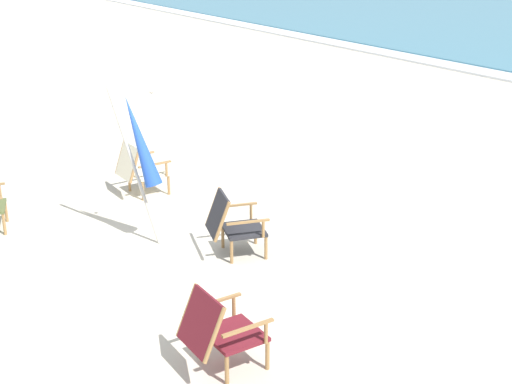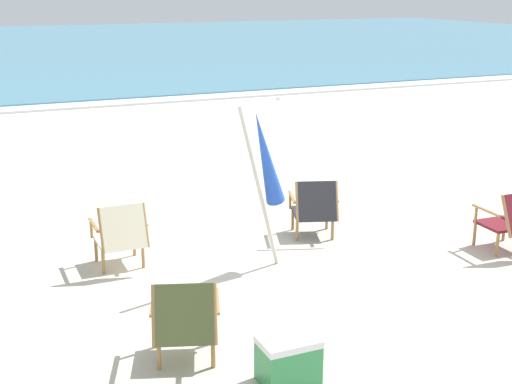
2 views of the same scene
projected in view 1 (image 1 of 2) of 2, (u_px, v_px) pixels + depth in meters
ground_plane at (128, 258)px, 8.77m from camera, size 80.00×80.00×0.00m
beach_chair_back_right at (139, 168)px, 10.68m from camera, size 0.60×0.68×0.82m
beach_chair_back_left at (232, 223)px, 8.72m from camera, size 0.77×0.83×0.81m
beach_chair_front_left at (219, 329)px, 6.44m from camera, size 0.61×0.73×0.80m
umbrella_furled_blue at (139, 143)px, 8.82m from camera, size 0.74×0.46×2.02m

